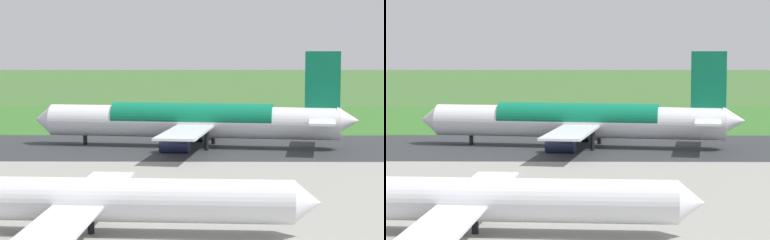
% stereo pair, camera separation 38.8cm
% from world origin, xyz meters
% --- Properties ---
extents(ground_plane, '(800.00, 800.00, 0.00)m').
position_xyz_m(ground_plane, '(0.00, 0.00, 0.00)').
color(ground_plane, '#3D662D').
extents(runway_asphalt, '(600.00, 33.46, 0.06)m').
position_xyz_m(runway_asphalt, '(0.00, 0.00, 0.03)').
color(runway_asphalt, '#2D3033').
rests_on(runway_asphalt, ground).
extents(apron_concrete, '(440.00, 110.00, 0.05)m').
position_xyz_m(apron_concrete, '(0.00, 61.16, 0.03)').
color(apron_concrete, gray).
rests_on(apron_concrete, ground).
extents(grass_verge_foreground, '(600.00, 80.00, 0.04)m').
position_xyz_m(grass_verge_foreground, '(0.00, -45.86, 0.02)').
color(grass_verge_foreground, '#346B27').
rests_on(grass_verge_foreground, ground).
extents(airliner_main, '(54.03, 44.40, 15.88)m').
position_xyz_m(airliner_main, '(-0.23, 0.06, 4.35)').
color(airliner_main, white).
rests_on(airliner_main, ground).
extents(airliner_parked_mid, '(40.64, 33.25, 11.86)m').
position_xyz_m(airliner_parked_mid, '(8.77, 60.64, 3.24)').
color(airliner_parked_mid, white).
rests_on(airliner_parked_mid, ground).
extents(no_stopping_sign, '(0.60, 0.10, 2.94)m').
position_xyz_m(no_stopping_sign, '(2.58, -42.05, 1.73)').
color(no_stopping_sign, slate).
rests_on(no_stopping_sign, ground).
extents(traffic_cone_orange, '(0.40, 0.40, 0.55)m').
position_xyz_m(traffic_cone_orange, '(7.28, -45.68, 0.28)').
color(traffic_cone_orange, orange).
rests_on(traffic_cone_orange, ground).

